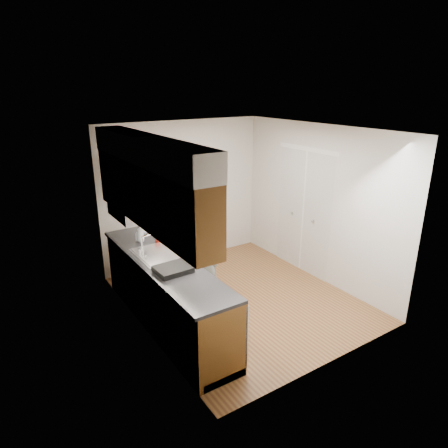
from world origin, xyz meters
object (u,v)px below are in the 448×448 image
person (207,246)px  soap_bottle_b (139,235)px  soap_bottle_c (143,229)px  dish_rack (173,269)px  soda_can (157,238)px  soap_bottle_a (140,233)px

person → soap_bottle_b: person is taller
soap_bottle_c → dish_rack: soap_bottle_c is taller
soap_bottle_c → soda_can: 0.39m
person → soap_bottle_a: person is taller
person → soap_bottle_c: size_ratio=11.08×
person → dish_rack: size_ratio=4.30×
soap_bottle_a → soap_bottle_c: bearing=60.3°
soap_bottle_a → soap_bottle_c: (0.14, 0.25, -0.05)m
soap_bottle_c → soap_bottle_b: bearing=-126.0°
soda_can → dish_rack: soda_can is taller
soap_bottle_a → soap_bottle_b: size_ratio=1.39×
dish_rack → soap_bottle_c: bearing=80.2°
soda_can → person: bearing=-36.7°
person → soap_bottle_c: person is taller
soap_bottle_a → soda_can: size_ratio=2.05×
soap_bottle_b → soda_can: 0.27m
soap_bottle_b → person: bearing=-38.3°
person → soap_bottle_c: 1.02m
soap_bottle_a → soap_bottle_b: soap_bottle_a is taller
soap_bottle_c → soda_can: size_ratio=1.28×
soap_bottle_a → soap_bottle_b: bearing=98.2°
soap_bottle_b → soap_bottle_c: soap_bottle_b is taller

